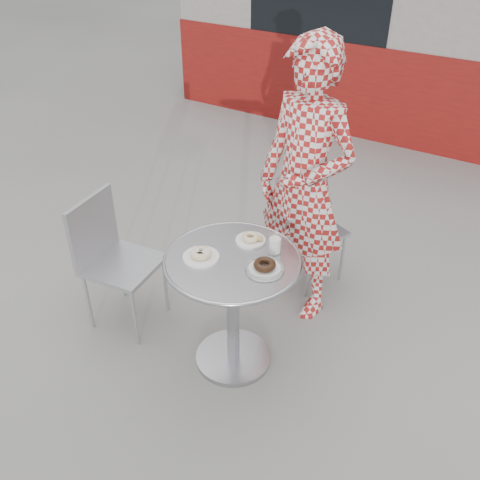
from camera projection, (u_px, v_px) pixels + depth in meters
The scene contains 9 objects.
ground at pixel (227, 356), 3.27m from camera, with size 60.00×60.00×0.00m, color gray.
bistro_table at pixel (233, 286), 2.93m from camera, with size 0.75×0.75×0.76m.
chair_far at pixel (309, 250), 3.78m from camera, with size 0.49×0.49×0.79m.
chair_left at pixel (125, 286), 3.41m from camera, with size 0.46×0.45×0.87m.
seated_person at pixel (305, 186), 3.21m from camera, with size 0.65×0.43×1.78m, color maroon.
plate_far at pixel (251, 239), 2.95m from camera, with size 0.17×0.17×0.04m.
plate_near at pixel (201, 255), 2.82m from camera, with size 0.19×0.19×0.05m.
plate_checker at pixel (265, 267), 2.74m from camera, with size 0.20×0.20×0.05m.
milk_cup at pixel (275, 245), 2.85m from camera, with size 0.07×0.07×0.11m.
Camera 1 is at (1.29, -1.91, 2.42)m, focal length 40.00 mm.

